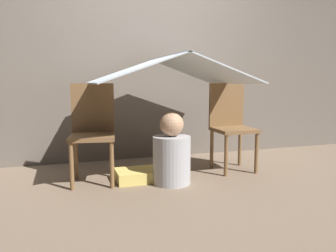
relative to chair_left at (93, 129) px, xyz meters
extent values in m
plane|color=#7A6651|center=(0.68, -0.24, -0.48)|extent=(8.80, 8.80, 0.00)
cube|color=#6B6056|center=(0.68, 0.78, 0.77)|extent=(7.00, 0.05, 2.50)
cylinder|color=brown|center=(-0.20, -0.21, -0.28)|extent=(0.04, 0.04, 0.40)
cylinder|color=brown|center=(0.13, -0.26, -0.28)|extent=(0.04, 0.04, 0.40)
cylinder|color=brown|center=(-0.15, 0.11, -0.28)|extent=(0.04, 0.04, 0.40)
cylinder|color=brown|center=(0.18, 0.07, -0.28)|extent=(0.04, 0.04, 0.40)
cube|color=brown|center=(-0.01, -0.07, -0.06)|extent=(0.44, 0.44, 0.04)
cube|color=brown|center=(0.02, 0.10, 0.18)|extent=(0.38, 0.09, 0.44)
cylinder|color=brown|center=(1.21, -0.23, -0.28)|extent=(0.04, 0.04, 0.40)
cylinder|color=brown|center=(1.54, -0.24, -0.28)|extent=(0.04, 0.04, 0.40)
cylinder|color=brown|center=(1.22, 0.10, -0.28)|extent=(0.04, 0.04, 0.40)
cylinder|color=brown|center=(1.54, 0.09, -0.28)|extent=(0.04, 0.04, 0.40)
cube|color=brown|center=(1.38, -0.07, -0.06)|extent=(0.39, 0.39, 0.04)
cube|color=brown|center=(1.38, 0.10, 0.18)|extent=(0.38, 0.04, 0.44)
cube|color=silver|center=(0.34, -0.07, 0.52)|extent=(0.70, 1.10, 0.25)
cube|color=silver|center=(1.03, -0.07, 0.52)|extent=(0.70, 1.10, 0.25)
cube|color=silver|center=(0.68, -0.07, 0.64)|extent=(0.04, 1.10, 0.01)
cylinder|color=#B2B2B7|center=(0.65, -0.28, -0.27)|extent=(0.33, 0.33, 0.42)
sphere|color=tan|center=(0.65, -0.28, 0.05)|extent=(0.21, 0.21, 0.21)
cube|color=#E5CC66|center=(0.37, -0.12, -0.43)|extent=(0.38, 0.30, 0.10)
camera|label=1|loc=(-0.24, -2.95, 0.41)|focal=35.00mm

